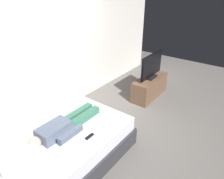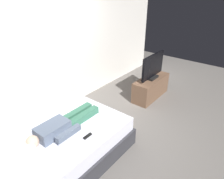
{
  "view_description": "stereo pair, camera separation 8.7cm",
  "coord_description": "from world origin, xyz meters",
  "px_view_note": "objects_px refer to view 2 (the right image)",
  "views": [
    {
      "loc": [
        -2.31,
        -1.9,
        2.52
      ],
      "look_at": [
        0.46,
        0.2,
        0.69
      ],
      "focal_mm": 32.86,
      "sensor_mm": 36.0,
      "label": 1
    },
    {
      "loc": [
        -2.26,
        -1.97,
        2.52
      ],
      "look_at": [
        0.46,
        0.2,
        0.69
      ],
      "focal_mm": 32.86,
      "sensor_mm": 36.0,
      "label": 2
    }
  ],
  "objects_px": {
    "bed": "(60,144)",
    "pillow": "(12,154)",
    "tv": "(153,67)",
    "tv_stand": "(151,88)",
    "remote": "(88,136)",
    "person": "(61,126)"
  },
  "relations": [
    {
      "from": "pillow",
      "to": "tv",
      "type": "height_order",
      "value": "tv"
    },
    {
      "from": "pillow",
      "to": "tv_stand",
      "type": "distance_m",
      "value": 3.36
    },
    {
      "from": "pillow",
      "to": "bed",
      "type": "bearing_deg",
      "value": 0.0
    },
    {
      "from": "tv_stand",
      "to": "tv",
      "type": "bearing_deg",
      "value": 0.0
    },
    {
      "from": "pillow",
      "to": "tv",
      "type": "distance_m",
      "value": 3.35
    },
    {
      "from": "person",
      "to": "remote",
      "type": "xyz_separation_m",
      "value": [
        0.15,
        -0.4,
        -0.07
      ]
    },
    {
      "from": "person",
      "to": "remote",
      "type": "distance_m",
      "value": 0.44
    },
    {
      "from": "pillow",
      "to": "remote",
      "type": "height_order",
      "value": "pillow"
    },
    {
      "from": "tv",
      "to": "person",
      "type": "bearing_deg",
      "value": 177.87
    },
    {
      "from": "bed",
      "to": "pillow",
      "type": "xyz_separation_m",
      "value": [
        -0.7,
        -0.0,
        0.34
      ]
    },
    {
      "from": "remote",
      "to": "tv_stand",
      "type": "distance_m",
      "value": 2.5
    },
    {
      "from": "pillow",
      "to": "tv_stand",
      "type": "height_order",
      "value": "pillow"
    },
    {
      "from": "tv",
      "to": "remote",
      "type": "bearing_deg",
      "value": -172.86
    },
    {
      "from": "bed",
      "to": "pillow",
      "type": "relative_size",
      "value": 4.26
    },
    {
      "from": "pillow",
      "to": "tv_stand",
      "type": "xyz_separation_m",
      "value": [
        3.34,
        -0.15,
        -0.35
      ]
    },
    {
      "from": "bed",
      "to": "tv",
      "type": "relative_size",
      "value": 2.32
    },
    {
      "from": "pillow",
      "to": "remote",
      "type": "distance_m",
      "value": 1.0
    },
    {
      "from": "tv",
      "to": "tv_stand",
      "type": "bearing_deg",
      "value": 180.0
    },
    {
      "from": "bed",
      "to": "pillow",
      "type": "distance_m",
      "value": 0.78
    },
    {
      "from": "person",
      "to": "tv",
      "type": "distance_m",
      "value": 2.62
    },
    {
      "from": "person",
      "to": "remote",
      "type": "height_order",
      "value": "person"
    },
    {
      "from": "bed",
      "to": "remote",
      "type": "height_order",
      "value": "remote"
    }
  ]
}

